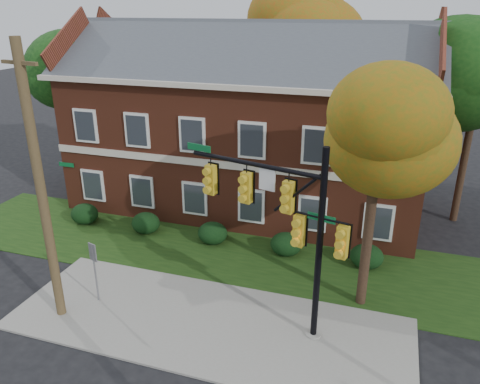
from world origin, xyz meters
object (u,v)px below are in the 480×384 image
(tree_far_rear, at_px, (303,32))
(traffic_signal, at_px, (286,218))
(hedge_left, at_px, (146,223))
(hedge_center, at_px, (213,233))
(tree_near_right, at_px, (387,131))
(sign_post, at_px, (94,263))
(utility_pole, at_px, (41,190))
(hedge_far_right, at_px, (367,256))
(apartment_building, at_px, (247,115))
(hedge_far_left, at_px, (85,214))
(hedge_right, at_px, (286,244))
(tree_left_rear, at_px, (74,77))

(tree_far_rear, xyz_separation_m, traffic_signal, (3.14, -18.00, -4.70))
(hedge_left, distance_m, hedge_center, 3.50)
(tree_near_right, xyz_separation_m, sign_post, (-9.62, -2.87, -4.99))
(utility_pole, bearing_deg, hedge_far_right, 44.14)
(tree_far_rear, bearing_deg, tree_near_right, -69.73)
(apartment_building, bearing_deg, utility_pole, -104.97)
(apartment_building, xyz_separation_m, tree_near_right, (7.22, -8.09, 1.68))
(hedge_far_left, height_order, hedge_center, same)
(hedge_far_right, distance_m, utility_pole, 13.02)
(hedge_far_left, xyz_separation_m, traffic_signal, (11.48, -4.91, 3.61))
(hedge_right, xyz_separation_m, sign_post, (-5.90, -5.70, 1.15))
(hedge_far_left, xyz_separation_m, tree_near_right, (14.22, -2.83, 6.14))
(utility_pole, bearing_deg, hedge_center, 75.16)
(tree_far_rear, relative_size, sign_post, 4.67)
(tree_near_right, bearing_deg, hedge_far_left, 168.73)
(hedge_left, distance_m, utility_pole, 8.07)
(hedge_far_left, bearing_deg, tree_near_right, -11.27)
(tree_near_right, relative_size, utility_pole, 0.89)
(sign_post, bearing_deg, hedge_far_left, 145.56)
(hedge_far_left, bearing_deg, tree_far_rear, 57.50)
(hedge_far_right, distance_m, sign_post, 11.05)
(apartment_building, xyz_separation_m, sign_post, (-2.40, -10.95, -3.31))
(hedge_left, bearing_deg, sign_post, -79.06)
(hedge_far_left, xyz_separation_m, hedge_center, (7.00, 0.00, 0.00))
(apartment_building, xyz_separation_m, tree_left_rear, (-9.73, -1.12, 1.69))
(hedge_far_left, relative_size, hedge_left, 1.00)
(hedge_far_right, height_order, tree_left_rear, tree_left_rear)
(hedge_far_right, xyz_separation_m, sign_post, (-9.40, -5.70, 1.15))
(hedge_center, bearing_deg, sign_post, -112.82)
(tree_near_right, relative_size, traffic_signal, 1.29)
(hedge_center, bearing_deg, apartment_building, 90.00)
(hedge_far_left, bearing_deg, traffic_signal, -23.13)
(hedge_far_right, xyz_separation_m, tree_near_right, (0.22, -2.83, 6.14))
(hedge_far_left, distance_m, tree_near_right, 15.75)
(hedge_far_left, height_order, traffic_signal, traffic_signal)
(tree_left_rear, xyz_separation_m, tree_far_rear, (11.07, 8.96, 2.16))
(traffic_signal, bearing_deg, hedge_far_right, 77.08)
(hedge_far_left, bearing_deg, apartment_building, 36.89)
(hedge_left, xyz_separation_m, hedge_right, (7.00, 0.00, 0.00))
(hedge_far_right, height_order, utility_pole, utility_pole)
(hedge_center, bearing_deg, tree_far_rear, 84.15)
(hedge_far_left, height_order, hedge_left, same)
(hedge_center, height_order, sign_post, sign_post)
(apartment_building, bearing_deg, hedge_center, -90.00)
(hedge_left, distance_m, tree_near_right, 12.68)
(apartment_building, height_order, hedge_center, apartment_building)
(tree_far_rear, distance_m, traffic_signal, 18.87)
(hedge_far_right, height_order, tree_far_rear, tree_far_rear)
(hedge_left, xyz_separation_m, tree_near_right, (10.72, -2.83, 6.14))
(hedge_right, bearing_deg, traffic_signal, -78.67)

